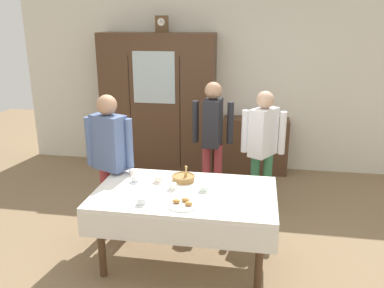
{
  "coord_description": "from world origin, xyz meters",
  "views": [
    {
      "loc": [
        0.64,
        -3.6,
        2.32
      ],
      "look_at": [
        0.0,
        0.2,
        1.11
      ],
      "focal_mm": 37.07,
      "sensor_mm": 36.0,
      "label": 1
    }
  ],
  "objects_px": {
    "tea_cup_front_edge": "(135,179)",
    "tea_cup_near_left": "(133,173)",
    "wall_cabinet": "(158,103)",
    "person_by_cabinet": "(110,153)",
    "dining_table": "(184,202)",
    "book_stack": "(257,117)",
    "tea_cup_center": "(204,189)",
    "spoon_front_edge": "(260,211)",
    "bookshelf_low": "(255,145)",
    "tea_cup_mid_left": "(158,180)",
    "bread_basket": "(183,178)",
    "spoon_near_left": "(222,210)",
    "mantel_clock": "(162,24)",
    "spoon_back_edge": "(229,184)",
    "tea_cup_mid_right": "(141,202)",
    "pastry_plate": "(183,204)",
    "tea_cup_back_edge": "(173,187)",
    "person_near_right_end": "(213,131)",
    "person_behind_table_left": "(263,142)"
  },
  "relations": [
    {
      "from": "bread_basket",
      "to": "bookshelf_low",
      "type": "bearing_deg",
      "value": 73.42
    },
    {
      "from": "tea_cup_mid_left",
      "to": "tea_cup_front_edge",
      "type": "bearing_deg",
      "value": -171.93
    },
    {
      "from": "tea_cup_near_left",
      "to": "spoon_near_left",
      "type": "xyz_separation_m",
      "value": [
        1.0,
        -0.66,
        -0.02
      ]
    },
    {
      "from": "tea_cup_mid_left",
      "to": "bread_basket",
      "type": "relative_size",
      "value": 0.54
    },
    {
      "from": "bookshelf_low",
      "to": "tea_cup_back_edge",
      "type": "bearing_deg",
      "value": -106.43
    },
    {
      "from": "spoon_front_edge",
      "to": "tea_cup_front_edge",
      "type": "bearing_deg",
      "value": 160.51
    },
    {
      "from": "tea_cup_center",
      "to": "spoon_near_left",
      "type": "xyz_separation_m",
      "value": [
        0.21,
        -0.37,
        -0.02
      ]
    },
    {
      "from": "dining_table",
      "to": "spoon_near_left",
      "type": "xyz_separation_m",
      "value": [
        0.38,
        -0.31,
        0.1
      ]
    },
    {
      "from": "wall_cabinet",
      "to": "tea_cup_mid_left",
      "type": "bearing_deg",
      "value": -76.02
    },
    {
      "from": "tea_cup_back_edge",
      "to": "spoon_front_edge",
      "type": "distance_m",
      "value": 0.89
    },
    {
      "from": "bookshelf_low",
      "to": "book_stack",
      "type": "xyz_separation_m",
      "value": [
        0.0,
        0.0,
        0.46
      ]
    },
    {
      "from": "tea_cup_back_edge",
      "to": "person_by_cabinet",
      "type": "bearing_deg",
      "value": 154.51
    },
    {
      "from": "book_stack",
      "to": "person_by_cabinet",
      "type": "distance_m",
      "value": 2.69
    },
    {
      "from": "bookshelf_low",
      "to": "spoon_front_edge",
      "type": "xyz_separation_m",
      "value": [
        0.07,
        -2.9,
        0.33
      ]
    },
    {
      "from": "bookshelf_low",
      "to": "pastry_plate",
      "type": "bearing_deg",
      "value": -101.76
    },
    {
      "from": "tea_cup_back_edge",
      "to": "tea_cup_near_left",
      "type": "bearing_deg",
      "value": 149.3
    },
    {
      "from": "tea_cup_mid_right",
      "to": "tea_cup_center",
      "type": "bearing_deg",
      "value": 36.56
    },
    {
      "from": "book_stack",
      "to": "tea_cup_center",
      "type": "height_order",
      "value": "book_stack"
    },
    {
      "from": "dining_table",
      "to": "person_by_cabinet",
      "type": "xyz_separation_m",
      "value": [
        -0.89,
        0.42,
        0.31
      ]
    },
    {
      "from": "tea_cup_mid_left",
      "to": "person_behind_table_left",
      "type": "bearing_deg",
      "value": 44.37
    },
    {
      "from": "tea_cup_near_left",
      "to": "dining_table",
      "type": "bearing_deg",
      "value": -29.79
    },
    {
      "from": "tea_cup_front_edge",
      "to": "tea_cup_near_left",
      "type": "relative_size",
      "value": 1.0
    },
    {
      "from": "mantel_clock",
      "to": "spoon_back_edge",
      "type": "distance_m",
      "value": 3.01
    },
    {
      "from": "book_stack",
      "to": "tea_cup_front_edge",
      "type": "xyz_separation_m",
      "value": [
        -1.17,
        -2.46,
        -0.11
      ]
    },
    {
      "from": "book_stack",
      "to": "tea_cup_front_edge",
      "type": "bearing_deg",
      "value": -115.46
    },
    {
      "from": "wall_cabinet",
      "to": "person_behind_table_left",
      "type": "height_order",
      "value": "wall_cabinet"
    },
    {
      "from": "person_by_cabinet",
      "to": "bread_basket",
      "type": "bearing_deg",
      "value": -9.28
    },
    {
      "from": "wall_cabinet",
      "to": "spoon_front_edge",
      "type": "bearing_deg",
      "value": -60.59
    },
    {
      "from": "bookshelf_low",
      "to": "person_near_right_end",
      "type": "bearing_deg",
      "value": -114.24
    },
    {
      "from": "book_stack",
      "to": "tea_cup_mid_left",
      "type": "relative_size",
      "value": 1.77
    },
    {
      "from": "tea_cup_front_edge",
      "to": "tea_cup_near_left",
      "type": "distance_m",
      "value": 0.19
    },
    {
      "from": "dining_table",
      "to": "mantel_clock",
      "type": "height_order",
      "value": "mantel_clock"
    },
    {
      "from": "tea_cup_mid_right",
      "to": "tea_cup_mid_left",
      "type": "bearing_deg",
      "value": 87.78
    },
    {
      "from": "dining_table",
      "to": "book_stack",
      "type": "bearing_deg",
      "value": 76.46
    },
    {
      "from": "bread_basket",
      "to": "pastry_plate",
      "type": "height_order",
      "value": "bread_basket"
    },
    {
      "from": "wall_cabinet",
      "to": "person_by_cabinet",
      "type": "xyz_separation_m",
      "value": [
        0.01,
        -2.17,
        -0.11
      ]
    },
    {
      "from": "tea_cup_mid_left",
      "to": "book_stack",
      "type": "bearing_deg",
      "value": 68.74
    },
    {
      "from": "bread_basket",
      "to": "person_near_right_end",
      "type": "xyz_separation_m",
      "value": [
        0.16,
        1.15,
        0.18
      ]
    },
    {
      "from": "dining_table",
      "to": "spoon_near_left",
      "type": "relative_size",
      "value": 14.46
    },
    {
      "from": "tea_cup_mid_left",
      "to": "person_behind_table_left",
      "type": "relative_size",
      "value": 0.08
    },
    {
      "from": "mantel_clock",
      "to": "tea_cup_front_edge",
      "type": "bearing_deg",
      "value": -83.38
    },
    {
      "from": "tea_cup_mid_right",
      "to": "bread_basket",
      "type": "relative_size",
      "value": 0.54
    },
    {
      "from": "wall_cabinet",
      "to": "spoon_front_edge",
      "type": "xyz_separation_m",
      "value": [
        1.6,
        -2.85,
        -0.31
      ]
    },
    {
      "from": "person_by_cabinet",
      "to": "tea_cup_mid_left",
      "type": "bearing_deg",
      "value": -19.99
    },
    {
      "from": "book_stack",
      "to": "tea_cup_back_edge",
      "type": "distance_m",
      "value": 2.69
    },
    {
      "from": "dining_table",
      "to": "tea_cup_near_left",
      "type": "distance_m",
      "value": 0.72
    },
    {
      "from": "tea_cup_mid_right",
      "to": "bread_basket",
      "type": "xyz_separation_m",
      "value": [
        0.26,
        0.6,
        0.01
      ]
    },
    {
      "from": "bookshelf_low",
      "to": "tea_cup_mid_left",
      "type": "relative_size",
      "value": 7.69
    },
    {
      "from": "pastry_plate",
      "to": "person_by_cabinet",
      "type": "bearing_deg",
      "value": 143.46
    },
    {
      "from": "wall_cabinet",
      "to": "tea_cup_mid_left",
      "type": "relative_size",
      "value": 16.45
    }
  ]
}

